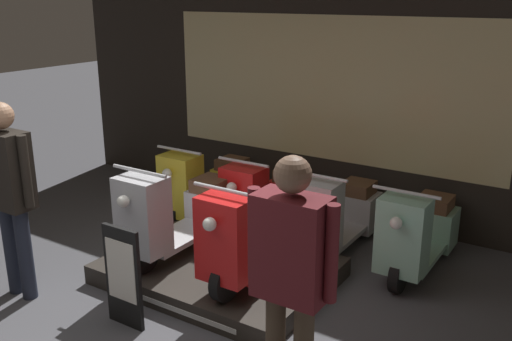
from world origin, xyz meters
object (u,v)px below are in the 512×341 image
scooter_display_right (258,235)px  scooter_backrow_1 (268,200)px  scooter_backrow_2 (337,215)px  scooter_backrow_3 (418,233)px  person_left_browsing (9,185)px  price_sign_board (123,277)px  scooter_display_left (178,214)px  person_right_browsing (291,266)px  scooter_backrow_0 (207,187)px

scooter_display_right → scooter_backrow_1: 1.42m
scooter_backrow_2 → scooter_backrow_3: (0.86, 0.00, 0.00)m
person_left_browsing → price_sign_board: person_left_browsing is taller
scooter_display_left → person_right_browsing: bearing=-31.5°
price_sign_board → person_right_browsing: bearing=-5.2°
scooter_display_left → person_right_browsing: person_right_browsing is taller
scooter_backrow_3 → person_right_browsing: bearing=-92.0°
scooter_display_right → person_right_browsing: bearing=-50.0°
scooter_backrow_0 → scooter_backrow_2: bearing=0.0°
scooter_backrow_2 → person_left_browsing: 3.20m
scooter_backrow_3 → scooter_backrow_2: bearing=180.0°
person_left_browsing → scooter_backrow_0: bearing=83.4°
scooter_backrow_1 → price_sign_board: bearing=-89.7°
scooter_display_right → scooter_backrow_3: (1.06, 1.24, -0.19)m
scooter_backrow_0 → scooter_backrow_3: size_ratio=1.00×
scooter_backrow_2 → price_sign_board: bearing=-110.6°
person_left_browsing → person_right_browsing: (2.78, 0.00, -0.01)m
scooter_display_left → scooter_backrow_3: size_ratio=1.00×
scooter_backrow_0 → person_right_browsing: size_ratio=0.86×
scooter_backrow_3 → price_sign_board: bearing=-127.2°
person_left_browsing → scooter_backrow_2: bearing=50.2°
scooter_backrow_1 → person_left_browsing: (-1.14, -2.40, 0.66)m
scooter_backrow_2 → person_left_browsing: (-2.00, -2.40, 0.66)m
person_left_browsing → scooter_backrow_1: bearing=64.6°
person_right_browsing → price_sign_board: bearing=174.8°
scooter_backrow_0 → price_sign_board: bearing=-68.8°
person_right_browsing → price_sign_board: size_ratio=2.01×
scooter_backrow_2 → scooter_backrow_1: bearing=180.0°
scooter_display_right → scooter_backrow_2: scooter_display_right is taller
scooter_display_left → person_left_browsing: person_left_browsing is taller
price_sign_board → scooter_backrow_1: bearing=90.3°
scooter_backrow_2 → scooter_backrow_0: bearing=180.0°
scooter_display_left → scooter_display_right: size_ratio=1.00×
person_right_browsing → scooter_backrow_2: bearing=108.0°
scooter_backrow_1 → price_sign_board: 2.25m
scooter_backrow_2 → scooter_backrow_3: 0.86m
person_left_browsing → person_right_browsing: 2.78m
scooter_backrow_1 → scooter_backrow_2: 0.86m
person_right_browsing → price_sign_board: person_right_browsing is taller
scooter_backrow_1 → person_right_browsing: 2.98m
scooter_backrow_0 → price_sign_board: size_ratio=1.73×
scooter_backrow_0 → scooter_backrow_1: same height
scooter_backrow_0 → price_sign_board: scooter_backrow_0 is taller
person_left_browsing → price_sign_board: (1.15, 0.15, -0.62)m
scooter_display_left → person_right_browsing: (1.90, -1.16, 0.46)m
scooter_backrow_3 → scooter_backrow_0: bearing=180.0°
price_sign_board → scooter_display_right: bearing=57.3°
scooter_backrow_1 → scooter_backrow_3: size_ratio=1.00×
scooter_backrow_2 → person_right_browsing: bearing=-72.0°
scooter_backrow_0 → person_right_browsing: (2.50, -2.40, 0.65)m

